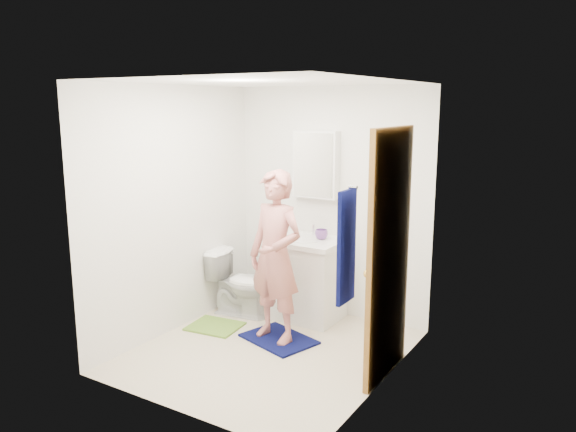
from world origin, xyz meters
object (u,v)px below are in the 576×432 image
object	(u,v)px
medicine_cabinet	(316,164)
vanity_cabinet	(305,280)
towel	(346,247)
soap_dispenser	(280,228)
toilet	(241,283)
man	(276,256)
toothbrush_cup	(321,234)

from	to	relation	value
medicine_cabinet	vanity_cabinet	bearing A→B (deg)	-90.00
towel	soap_dispenser	distance (m)	2.03
medicine_cabinet	soap_dispenser	distance (m)	0.76
toilet	medicine_cabinet	bearing A→B (deg)	-57.25
soap_dispenser	man	bearing A→B (deg)	-61.00
soap_dispenser	toothbrush_cup	world-z (taller)	soap_dispenser
vanity_cabinet	towel	xyz separation A→B (m)	(1.18, -1.48, 0.85)
vanity_cabinet	towel	size ratio (longest dim) A/B	1.00
medicine_cabinet	towel	bearing A→B (deg)	-55.39
medicine_cabinet	soap_dispenser	world-z (taller)	medicine_cabinet
medicine_cabinet	man	distance (m)	1.19
towel	toilet	xyz separation A→B (m)	(-1.79, 1.19, -0.90)
man	toilet	bearing A→B (deg)	160.15
toothbrush_cup	man	bearing A→B (deg)	-96.55
medicine_cabinet	towel	world-z (taller)	medicine_cabinet
medicine_cabinet	toothbrush_cup	size ratio (longest dim) A/B	5.30
medicine_cabinet	toilet	world-z (taller)	medicine_cabinet
toilet	towel	bearing A→B (deg)	-131.52
medicine_cabinet	toothbrush_cup	world-z (taller)	medicine_cabinet
toilet	soap_dispenser	world-z (taller)	soap_dispenser
man	soap_dispenser	bearing A→B (deg)	128.23
towel	soap_dispenser	bearing A→B (deg)	135.65
soap_dispenser	toilet	bearing A→B (deg)	-148.73
towel	man	world-z (taller)	towel
soap_dispenser	man	distance (m)	0.69
medicine_cabinet	man	xyz separation A→B (m)	(0.07, -0.90, -0.77)
towel	toothbrush_cup	xyz separation A→B (m)	(-1.02, 1.55, -0.35)
toilet	man	size ratio (longest dim) A/B	0.43
towel	toothbrush_cup	distance (m)	1.89
vanity_cabinet	man	bearing A→B (deg)	-83.77
towel	toothbrush_cup	bearing A→B (deg)	123.41
soap_dispenser	man	size ratio (longest dim) A/B	0.13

